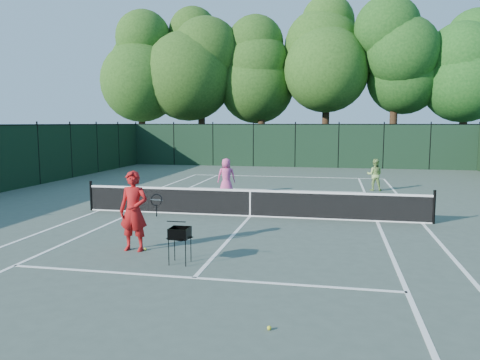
% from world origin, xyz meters
% --- Properties ---
extents(ground, '(90.00, 90.00, 0.00)m').
position_xyz_m(ground, '(0.00, 0.00, 0.00)').
color(ground, '#414F44').
rests_on(ground, ground).
extents(sideline_doubles_left, '(0.10, 23.77, 0.01)m').
position_xyz_m(sideline_doubles_left, '(-5.49, 0.00, 0.00)').
color(sideline_doubles_left, white).
rests_on(sideline_doubles_left, ground).
extents(sideline_doubles_right, '(0.10, 23.77, 0.01)m').
position_xyz_m(sideline_doubles_right, '(5.49, 0.00, 0.00)').
color(sideline_doubles_right, white).
rests_on(sideline_doubles_right, ground).
extents(sideline_singles_left, '(0.10, 23.77, 0.01)m').
position_xyz_m(sideline_singles_left, '(-4.12, 0.00, 0.00)').
color(sideline_singles_left, white).
rests_on(sideline_singles_left, ground).
extents(sideline_singles_right, '(0.10, 23.77, 0.01)m').
position_xyz_m(sideline_singles_right, '(4.12, 0.00, 0.00)').
color(sideline_singles_right, white).
rests_on(sideline_singles_right, ground).
extents(baseline_far, '(10.97, 0.10, 0.01)m').
position_xyz_m(baseline_far, '(0.00, 11.88, 0.00)').
color(baseline_far, white).
rests_on(baseline_far, ground).
extents(service_line_near, '(8.23, 0.10, 0.01)m').
position_xyz_m(service_line_near, '(0.00, -6.40, 0.00)').
color(service_line_near, white).
rests_on(service_line_near, ground).
extents(service_line_far, '(8.23, 0.10, 0.01)m').
position_xyz_m(service_line_far, '(0.00, 6.40, 0.00)').
color(service_line_far, white).
rests_on(service_line_far, ground).
extents(center_service_line, '(0.10, 12.80, 0.01)m').
position_xyz_m(center_service_line, '(0.00, 0.00, 0.00)').
color(center_service_line, white).
rests_on(center_service_line, ground).
extents(tennis_net, '(11.69, 0.09, 1.06)m').
position_xyz_m(tennis_net, '(0.00, 0.00, 0.48)').
color(tennis_net, black).
rests_on(tennis_net, ground).
extents(fence_far, '(24.00, 0.05, 3.00)m').
position_xyz_m(fence_far, '(0.00, 18.00, 1.50)').
color(fence_far, black).
rests_on(fence_far, ground).
extents(tree_0, '(6.40, 6.40, 13.14)m').
position_xyz_m(tree_0, '(-13.00, 21.50, 8.16)').
color(tree_0, black).
rests_on(tree_0, ground).
extents(tree_1, '(6.80, 6.80, 13.98)m').
position_xyz_m(tree_1, '(-8.00, 22.00, 8.69)').
color(tree_1, black).
rests_on(tree_1, ground).
extents(tree_2, '(6.00, 6.00, 12.40)m').
position_xyz_m(tree_2, '(-3.00, 21.80, 7.73)').
color(tree_2, black).
rests_on(tree_2, ground).
extents(tree_3, '(7.00, 7.00, 14.45)m').
position_xyz_m(tree_3, '(2.00, 22.30, 9.01)').
color(tree_3, black).
rests_on(tree_3, ground).
extents(tree_4, '(6.20, 6.20, 12.97)m').
position_xyz_m(tree_4, '(7.00, 21.60, 8.14)').
color(tree_4, black).
rests_on(tree_4, ground).
extents(tree_5, '(5.80, 5.80, 12.23)m').
position_xyz_m(tree_5, '(12.00, 22.10, 7.71)').
color(tree_5, black).
rests_on(tree_5, ground).
extents(coach, '(0.97, 0.63, 1.97)m').
position_xyz_m(coach, '(-2.04, -4.71, 0.99)').
color(coach, '#A51213').
rests_on(coach, ground).
extents(player_pink, '(0.88, 0.68, 1.59)m').
position_xyz_m(player_pink, '(-1.88, 4.60, 0.80)').
color(player_pink, '#D64B89').
rests_on(player_pink, ground).
extents(player_green, '(0.77, 0.63, 1.47)m').
position_xyz_m(player_green, '(4.59, 7.13, 0.73)').
color(player_green, '#8AB259').
rests_on(player_green, ground).
extents(ball_hopper, '(0.55, 0.55, 0.82)m').
position_xyz_m(ball_hopper, '(-0.60, -5.51, 0.69)').
color(ball_hopper, black).
rests_on(ball_hopper, ground).
extents(loose_ball_near_cart, '(0.07, 0.07, 0.07)m').
position_xyz_m(loose_ball_near_cart, '(1.82, -8.48, 0.03)').
color(loose_ball_near_cart, gold).
rests_on(loose_ball_near_cart, ground).
extents(loose_ball_midcourt, '(0.07, 0.07, 0.07)m').
position_xyz_m(loose_ball_midcourt, '(-1.78, -4.66, 0.03)').
color(loose_ball_midcourt, '#ADCC29').
rests_on(loose_ball_midcourt, ground).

